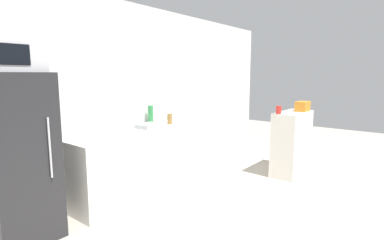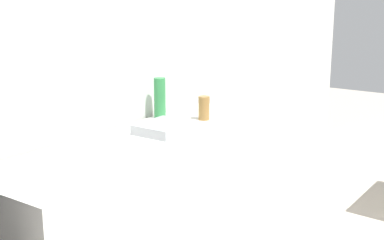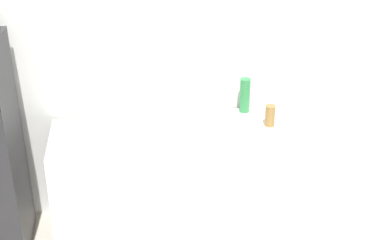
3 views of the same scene
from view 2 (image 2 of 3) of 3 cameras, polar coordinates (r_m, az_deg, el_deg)
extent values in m
cube|color=silver|center=(3.21, -12.24, 6.02)|extent=(8.00, 0.06, 2.60)
cube|color=silver|center=(3.29, -4.61, -9.24)|extent=(2.08, 0.66, 0.87)
cube|color=#9EA3A8|center=(3.25, -2.96, -0.85)|extent=(0.32, 0.27, 0.06)
cylinder|color=#2D7F42|center=(3.61, -3.45, 2.36)|extent=(0.08, 0.08, 0.28)
cylinder|color=olive|center=(3.56, 1.29, 1.28)|extent=(0.08, 0.08, 0.16)
camera|label=1|loc=(1.12, 144.19, -16.78)|focal=28.00mm
camera|label=3|loc=(2.52, 81.25, 24.11)|focal=50.00mm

